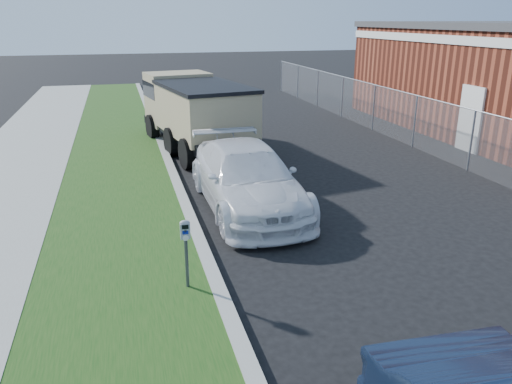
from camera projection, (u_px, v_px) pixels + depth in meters
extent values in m
plane|color=black|center=(338.00, 250.00, 9.82)|extent=(120.00, 120.00, 0.00)
cube|color=gray|center=(191.00, 222.00, 10.97)|extent=(0.25, 50.00, 0.15)
cube|color=#153B10|center=(116.00, 230.00, 10.57)|extent=(3.00, 50.00, 0.13)
plane|color=slate|center=(415.00, 122.00, 17.39)|extent=(0.00, 30.00, 30.00)
cylinder|color=gray|center=(418.00, 96.00, 17.10)|extent=(0.04, 30.00, 0.04)
cylinder|color=gray|center=(471.00, 141.00, 14.66)|extent=(0.06, 0.06, 1.80)
cylinder|color=gray|center=(415.00, 122.00, 17.39)|extent=(0.06, 0.06, 1.80)
cylinder|color=gray|center=(374.00, 108.00, 20.13)|extent=(0.06, 0.06, 1.80)
cylinder|color=gray|center=(342.00, 97.00, 22.86)|extent=(0.06, 0.06, 1.80)
cylinder|color=gray|center=(318.00, 88.00, 25.59)|extent=(0.06, 0.06, 1.80)
cylinder|color=gray|center=(298.00, 82.00, 28.32)|extent=(0.06, 0.06, 1.80)
cylinder|color=gray|center=(281.00, 76.00, 31.05)|extent=(0.06, 0.06, 1.80)
cube|color=silver|center=(444.00, 39.00, 17.78)|extent=(0.06, 14.00, 0.30)
cube|color=silver|center=(470.00, 119.00, 16.78)|extent=(0.08, 1.10, 2.20)
cylinder|color=#3F4247|center=(187.00, 264.00, 8.10)|extent=(0.06, 0.06, 0.87)
cube|color=gray|center=(185.00, 231.00, 7.90)|extent=(0.16, 0.11, 0.26)
ellipsoid|color=gray|center=(185.00, 223.00, 7.86)|extent=(0.17, 0.12, 0.10)
cube|color=black|center=(185.00, 227.00, 7.82)|extent=(0.10, 0.01, 0.07)
cube|color=navy|center=(185.00, 233.00, 7.86)|extent=(0.10, 0.01, 0.06)
cylinder|color=silver|center=(186.00, 238.00, 7.89)|extent=(0.10, 0.01, 0.10)
cube|color=#3F4247|center=(185.00, 231.00, 7.85)|extent=(0.03, 0.01, 0.04)
imported|color=silver|center=(247.00, 178.00, 11.78)|extent=(2.15, 5.14, 1.48)
cube|color=black|center=(198.00, 130.00, 17.16)|extent=(3.08, 6.30, 0.33)
cube|color=#8E7E5B|center=(178.00, 98.00, 18.76)|extent=(2.47, 2.05, 1.89)
cube|color=black|center=(178.00, 88.00, 18.63)|extent=(2.50, 2.07, 0.57)
cube|color=#8E7E5B|center=(205.00, 111.00, 16.26)|extent=(2.91, 4.29, 1.51)
cube|color=black|center=(204.00, 86.00, 16.00)|extent=(3.02, 4.40, 0.11)
cube|color=black|center=(173.00, 117.00, 19.80)|extent=(2.25, 0.53, 0.28)
cylinder|color=black|center=(152.00, 127.00, 18.57)|extent=(0.46, 0.98, 0.94)
cylinder|color=black|center=(207.00, 122.00, 19.44)|extent=(0.46, 0.98, 0.94)
cylinder|color=black|center=(172.00, 142.00, 16.39)|extent=(0.46, 0.98, 0.94)
cylinder|color=black|center=(232.00, 135.00, 17.26)|extent=(0.46, 0.98, 0.94)
cylinder|color=black|center=(187.00, 154.00, 14.94)|extent=(0.46, 0.98, 0.94)
cylinder|color=black|center=(253.00, 146.00, 15.81)|extent=(0.46, 0.98, 0.94)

